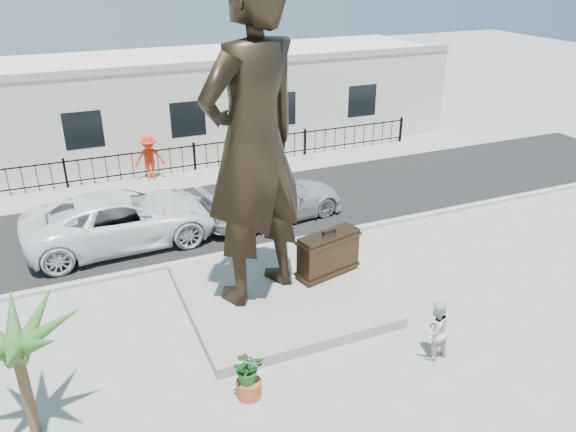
% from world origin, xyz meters
% --- Properties ---
extents(ground, '(100.00, 100.00, 0.00)m').
position_xyz_m(ground, '(0.00, 0.00, 0.00)').
color(ground, '#9E9991').
rests_on(ground, ground).
extents(street, '(40.00, 7.00, 0.01)m').
position_xyz_m(street, '(0.00, 8.00, 0.01)').
color(street, black).
rests_on(street, ground).
extents(curb, '(40.00, 0.25, 0.12)m').
position_xyz_m(curb, '(0.00, 4.50, 0.06)').
color(curb, '#A5A399').
rests_on(curb, ground).
extents(far_sidewalk, '(40.00, 2.50, 0.02)m').
position_xyz_m(far_sidewalk, '(0.00, 12.00, 0.01)').
color(far_sidewalk, '#9E9991').
rests_on(far_sidewalk, ground).
extents(plinth, '(5.20, 5.20, 0.30)m').
position_xyz_m(plinth, '(-0.50, 1.50, 0.15)').
color(plinth, gray).
rests_on(plinth, ground).
extents(fence, '(22.00, 0.10, 1.20)m').
position_xyz_m(fence, '(0.00, 12.80, 0.60)').
color(fence, black).
rests_on(fence, ground).
extents(building, '(28.00, 7.00, 4.40)m').
position_xyz_m(building, '(0.00, 17.00, 2.20)').
color(building, silver).
rests_on(building, ground).
extents(statue, '(3.68, 3.08, 8.59)m').
position_xyz_m(statue, '(-1.08, 1.71, 4.60)').
color(statue, black).
rests_on(statue, plinth).
extents(suitcase, '(1.98, 1.02, 1.33)m').
position_xyz_m(suitcase, '(1.18, 1.75, 0.97)').
color(suitcase, '#322315').
rests_on(suitcase, plinth).
extents(tourist, '(0.81, 0.66, 1.56)m').
position_xyz_m(tourist, '(1.98, -2.32, 0.78)').
color(tourist, silver).
rests_on(tourist, ground).
extents(car_white, '(6.51, 3.19, 1.78)m').
position_xyz_m(car_white, '(-3.98, 6.72, 0.90)').
color(car_white, white).
rests_on(car_white, street).
extents(car_silver, '(5.68, 2.98, 1.57)m').
position_xyz_m(car_silver, '(1.35, 6.58, 0.80)').
color(car_silver, '#A5A7A9').
rests_on(car_silver, street).
extents(worker, '(1.36, 0.93, 1.94)m').
position_xyz_m(worker, '(-2.06, 12.37, 0.99)').
color(worker, red).
rests_on(worker, far_sidewalk).
extents(palm_tree, '(1.80, 1.80, 3.20)m').
position_xyz_m(palm_tree, '(-6.96, -1.08, 0.00)').
color(palm_tree, '#2D5820').
rests_on(palm_tree, ground).
extents(planter, '(0.56, 0.56, 0.40)m').
position_xyz_m(planter, '(-2.58, -1.83, 0.20)').
color(planter, '#9C4B29').
rests_on(planter, ground).
extents(shrub, '(0.77, 0.69, 0.77)m').
position_xyz_m(shrub, '(-2.58, -1.83, 0.79)').
color(shrub, '#1D5B22').
rests_on(shrub, planter).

